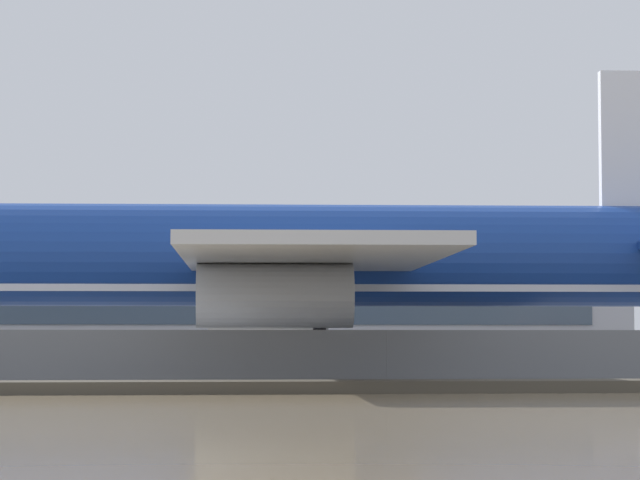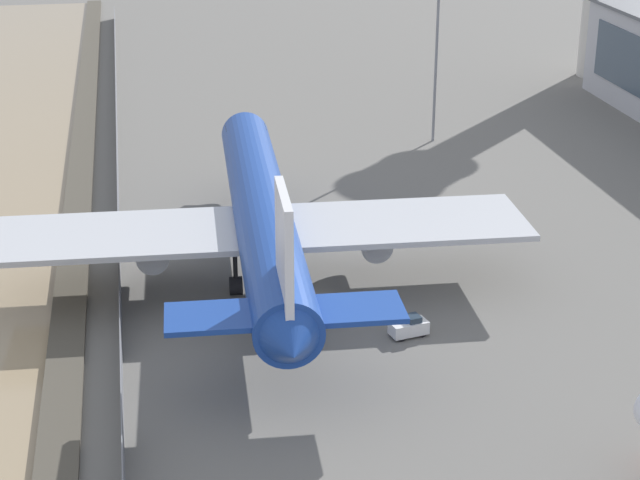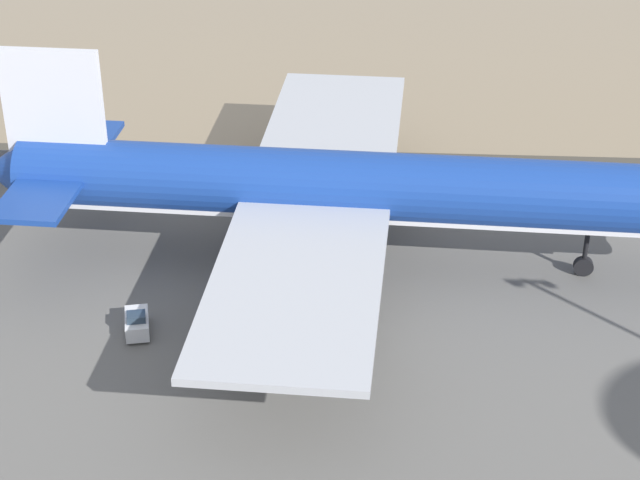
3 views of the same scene
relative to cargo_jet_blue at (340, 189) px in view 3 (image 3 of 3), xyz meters
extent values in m
plane|color=#66635E|center=(4.30, 2.59, -6.28)|extent=(500.00, 500.00, 0.00)
cube|color=#937F60|center=(4.30, -68.41, -6.28)|extent=(320.00, 98.00, 0.01)
cube|color=#474238|center=(4.30, -17.91, -6.03)|extent=(320.00, 3.00, 0.50)
cube|color=slate|center=(4.30, -13.41, -5.01)|extent=(280.00, 0.08, 2.55)
cylinder|color=slate|center=(4.30, -13.41, -5.01)|extent=(0.10, 0.10, 2.55)
cylinder|color=#193D93|center=(-0.84, 0.04, 0.23)|extent=(50.68, 7.92, 5.32)
cone|color=#193D93|center=(25.82, -1.34, 0.23)|extent=(3.70, 4.96, 4.79)
cube|color=silver|center=(-0.84, 0.04, -1.23)|extent=(43.06, 6.47, 0.96)
cube|color=#B7BABF|center=(1.05, -12.18, -0.43)|extent=(12.34, 24.77, 0.53)
cube|color=#B7BABF|center=(2.31, 12.01, -0.43)|extent=(12.34, 24.77, 0.53)
cylinder|color=#B7BABF|center=(-0.36, -10.17, -2.16)|extent=(7.21, 3.29, 2.93)
cylinder|color=#B7BABF|center=(0.69, 10.15, -2.16)|extent=(7.21, 3.29, 2.93)
cube|color=silver|center=(21.34, -1.11, 5.55)|extent=(7.59, 1.03, 9.04)
cube|color=#193D93|center=(21.11, -5.54, 0.63)|extent=(5.50, 9.13, 0.43)
cube|color=#193D93|center=(21.57, 3.33, 0.63)|extent=(5.50, 9.13, 0.43)
cylinder|color=black|center=(-18.48, 0.96, -3.98)|extent=(0.37, 0.37, 3.11)
cylinder|color=black|center=(-18.48, 0.96, -5.54)|extent=(1.52, 0.66, 1.49)
cylinder|color=black|center=(2.54, -2.93, -3.98)|extent=(0.43, 0.43, 3.11)
cylinder|color=black|center=(2.54, -2.93, -5.54)|extent=(1.77, 1.28, 1.71)
cylinder|color=black|center=(2.83, 2.65, -3.98)|extent=(0.43, 0.43, 3.11)
cylinder|color=black|center=(2.83, 2.65, -5.54)|extent=(1.77, 1.28, 1.71)
cube|color=white|center=(13.59, 10.54, -5.54)|extent=(2.26, 3.47, 1.11)
cube|color=#283847|center=(13.51, 10.93, -4.73)|extent=(1.49, 1.37, 0.50)
cylinder|color=black|center=(12.71, 11.36, -5.93)|extent=(0.37, 0.73, 0.70)
cylinder|color=black|center=(14.04, 11.66, -5.93)|extent=(0.37, 0.73, 0.70)
cylinder|color=black|center=(13.15, 9.43, -5.93)|extent=(0.37, 0.73, 0.70)
cylinder|color=black|center=(14.47, 9.72, -5.93)|extent=(0.37, 0.73, 0.70)
camera|label=1|loc=(-5.25, -78.62, -4.09)|focal=85.00mm
camera|label=2|loc=(91.60, -11.24, 35.67)|focal=60.00mm
camera|label=3|loc=(-2.50, 71.27, 35.67)|focal=60.00mm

